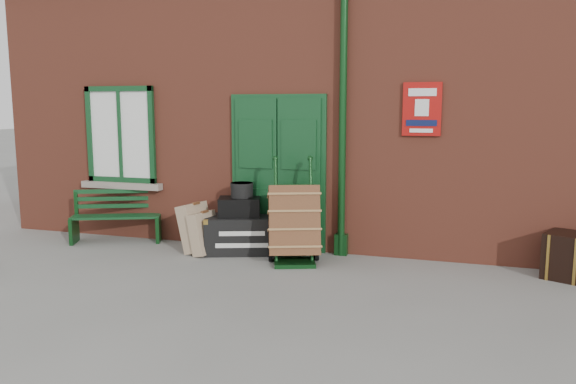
% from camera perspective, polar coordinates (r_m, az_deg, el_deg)
% --- Properties ---
extents(ground, '(80.00, 80.00, 0.00)m').
position_cam_1_polar(ground, '(6.89, -2.49, -8.92)').
color(ground, gray).
rests_on(ground, ground).
extents(station_building, '(10.30, 4.30, 4.36)m').
position_cam_1_polar(station_building, '(9.93, 4.36, 9.08)').
color(station_building, brown).
rests_on(station_building, ground).
extents(bench, '(1.40, 0.90, 0.83)m').
position_cam_1_polar(bench, '(9.14, -16.98, -2.22)').
color(bench, '#113E1D').
rests_on(bench, ground).
extents(houdini_trunk, '(1.19, 0.90, 0.53)m').
position_cam_1_polar(houdini_trunk, '(8.13, -4.60, -4.28)').
color(houdini_trunk, black).
rests_on(houdini_trunk, ground).
extents(strongbox, '(0.69, 0.59, 0.27)m').
position_cam_1_polar(strongbox, '(8.07, -4.96, -1.50)').
color(strongbox, black).
rests_on(strongbox, houdini_trunk).
extents(hatbox, '(0.41, 0.41, 0.21)m').
position_cam_1_polar(hatbox, '(8.05, -4.71, 0.19)').
color(hatbox, black).
rests_on(hatbox, strongbox).
extents(suitcase_back, '(0.44, 0.55, 0.72)m').
position_cam_1_polar(suitcase_back, '(8.22, -9.37, -3.56)').
color(suitcase_back, tan).
rests_on(suitcase_back, ground).
extents(suitcase_front, '(0.37, 0.49, 0.61)m').
position_cam_1_polar(suitcase_front, '(8.07, -8.53, -4.15)').
color(suitcase_front, tan).
rests_on(suitcase_front, ground).
extents(porter_trolley, '(0.88, 0.91, 1.39)m').
position_cam_1_polar(porter_trolley, '(7.55, 0.58, -3.15)').
color(porter_trolley, '#0D3413').
rests_on(porter_trolley, ground).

